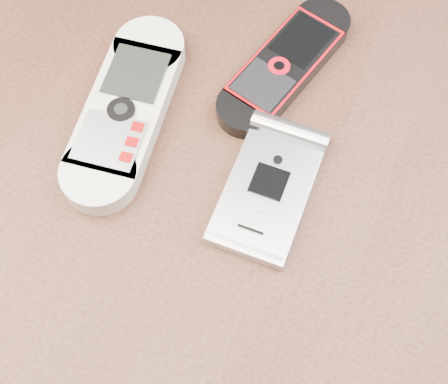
# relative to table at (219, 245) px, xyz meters

# --- Properties ---
(ground) EXTENTS (4.00, 4.00, 0.00)m
(ground) POSITION_rel_table_xyz_m (0.00, 0.00, -0.64)
(ground) COLOR #472B19
(ground) RESTS_ON ground
(table) EXTENTS (1.20, 0.80, 0.75)m
(table) POSITION_rel_table_xyz_m (0.00, 0.00, 0.00)
(table) COLOR black
(table) RESTS_ON ground
(nokia_white) EXTENTS (0.08, 0.18, 0.02)m
(nokia_white) POSITION_rel_table_xyz_m (-0.09, 0.03, 0.12)
(nokia_white) COLOR beige
(nokia_white) RESTS_ON table
(nokia_black_red) EXTENTS (0.08, 0.16, 0.02)m
(nokia_black_red) POSITION_rel_table_xyz_m (0.00, 0.13, 0.11)
(nokia_black_red) COLOR black
(nokia_black_red) RESTS_ON table
(motorola_razr) EXTENTS (0.07, 0.12, 0.02)m
(motorola_razr) POSITION_rel_table_xyz_m (0.03, 0.01, 0.11)
(motorola_razr) COLOR silver
(motorola_razr) RESTS_ON table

